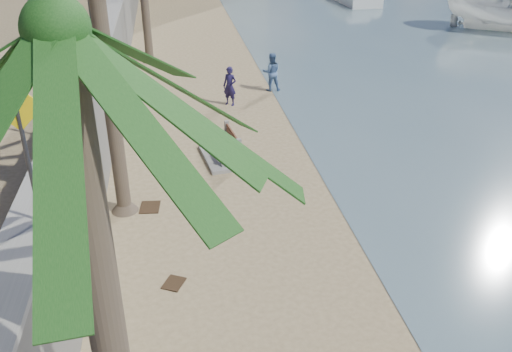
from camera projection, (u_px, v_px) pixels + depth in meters
seawall at (116, 49)px, 25.96m from camera, size 0.45×70.00×3.50m
wall_cap at (111, 10)px, 25.12m from camera, size 0.80×70.00×0.12m
bench_far at (227, 147)px, 19.13m from camera, size 1.89×2.52×0.97m
palm_front at (58, 41)px, 4.80m from camera, size 5.00×5.00×8.28m
pedestrian_sign at (22, 135)px, 8.24m from camera, size 0.78×0.07×2.40m
person_a at (230, 83)px, 23.68m from camera, size 0.86×0.80×1.97m
person_b at (271, 70)px, 25.42m from camera, size 0.99×0.78×1.99m
debris_c at (150, 207)px, 16.29m from camera, size 0.64×0.77×0.03m
debris_d at (174, 283)px, 13.13m from camera, size 0.64×0.69×0.03m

